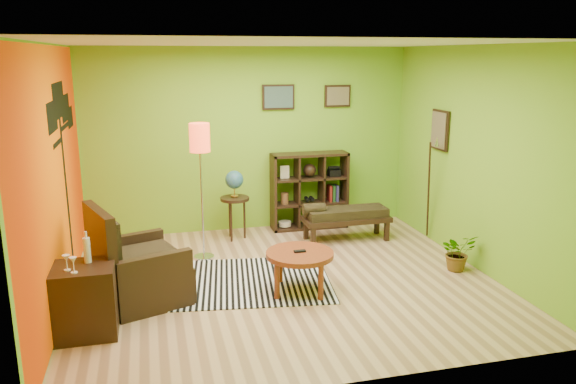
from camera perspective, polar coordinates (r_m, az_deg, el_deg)
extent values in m
plane|color=tan|center=(6.90, -0.36, -9.03)|extent=(5.00, 5.00, 0.00)
cube|color=#77B726|center=(8.66, -3.93, 5.27)|extent=(5.00, 0.04, 2.80)
cube|color=#77B726|center=(4.40, 6.61, -3.17)|extent=(5.00, 0.04, 2.80)
cube|color=#77B726|center=(6.39, -22.71, 1.17)|extent=(0.04, 4.50, 2.80)
cube|color=#77B726|center=(7.48, 18.60, 3.23)|extent=(0.04, 4.50, 2.80)
cube|color=white|center=(6.37, -0.40, 14.89)|extent=(5.00, 4.50, 0.04)
cube|color=#F35F00|center=(6.39, -22.54, 1.18)|extent=(0.01, 4.45, 2.75)
cube|color=black|center=(6.99, -21.50, -0.65)|extent=(0.01, 0.14, 2.10)
cube|color=black|center=(6.34, -22.83, 7.03)|extent=(0.01, 0.65, 0.32)
cube|color=black|center=(6.87, -22.28, 8.62)|extent=(0.01, 0.85, 0.40)
cube|color=black|center=(7.37, -21.67, 7.94)|extent=(0.01, 0.70, 0.32)
cube|color=black|center=(7.73, -21.26, 7.08)|extent=(0.01, 0.50, 0.26)
cube|color=black|center=(8.65, -0.99, 9.62)|extent=(0.50, 0.03, 0.38)
cube|color=#49695E|center=(8.63, -0.95, 9.61)|extent=(0.44, 0.01, 0.32)
cube|color=black|center=(8.92, 5.05, 9.69)|extent=(0.42, 0.03, 0.34)
cube|color=olive|center=(8.89, 5.11, 9.68)|extent=(0.36, 0.01, 0.28)
cube|color=black|center=(8.19, 15.19, 6.10)|extent=(0.03, 0.44, 0.56)
cube|color=olive|center=(8.18, 15.04, 6.09)|extent=(0.01, 0.38, 0.50)
cylinder|color=black|center=(8.29, 14.09, 0.12)|extent=(0.23, 0.34, 1.46)
cone|color=silver|center=(8.02, 14.90, 5.02)|extent=(0.08, 0.09, 0.16)
cube|color=white|center=(6.91, -4.31, -9.01)|extent=(2.21, 1.79, 0.01)
cylinder|color=maroon|center=(6.47, 1.21, -6.34)|extent=(0.78, 0.78, 0.06)
cylinder|color=maroon|center=(6.78, 3.37, -7.57)|extent=(0.06, 0.06, 0.42)
cylinder|color=maroon|center=(6.80, -0.81, -7.49)|extent=(0.06, 0.06, 0.42)
cylinder|color=maroon|center=(6.33, 3.36, -9.18)|extent=(0.06, 0.06, 0.42)
cylinder|color=maroon|center=(6.34, -1.13, -9.09)|extent=(0.06, 0.06, 0.42)
cube|color=black|center=(6.46, 1.21, -6.03)|extent=(0.13, 0.06, 0.02)
cube|color=black|center=(6.54, -14.51, -8.89)|extent=(1.14, 1.13, 0.41)
cube|color=black|center=(6.30, -18.39, -6.57)|extent=(0.39, 0.86, 1.12)
cube|color=black|center=(6.13, -13.26, -9.16)|extent=(0.80, 0.37, 0.65)
cube|color=black|center=(6.87, -15.75, -6.77)|extent=(0.80, 0.37, 0.65)
cube|color=#D2B661|center=(6.45, -14.40, -6.59)|extent=(0.90, 0.89, 0.14)
cube|color=#D2B661|center=(6.26, -17.82, -4.70)|extent=(0.30, 0.65, 0.51)
cube|color=black|center=(5.91, -19.94, -10.29)|extent=(0.59, 0.54, 0.70)
cylinder|color=white|center=(5.82, -19.74, -5.59)|extent=(0.07, 0.07, 0.25)
cylinder|color=white|center=(5.78, -19.86, -4.13)|extent=(0.02, 0.02, 0.07)
cylinder|color=white|center=(5.72, -21.51, -7.39)|extent=(0.06, 0.06, 0.01)
cylinder|color=white|center=(5.70, -21.55, -6.92)|extent=(0.01, 0.01, 0.09)
cone|color=white|center=(5.68, -21.61, -6.25)|extent=(0.07, 0.07, 0.06)
cylinder|color=white|center=(5.63, -20.89, -7.64)|extent=(0.06, 0.06, 0.01)
cylinder|color=white|center=(5.62, -20.94, -7.17)|extent=(0.01, 0.01, 0.09)
cone|color=white|center=(5.59, -21.00, -6.50)|extent=(0.07, 0.07, 0.06)
cylinder|color=silver|center=(7.72, -8.52, -6.55)|extent=(0.28, 0.28, 0.03)
cylinder|color=silver|center=(7.47, -8.75, -0.55)|extent=(0.03, 0.03, 1.70)
cylinder|color=#FE4A21|center=(7.32, -8.97, 5.48)|extent=(0.26, 0.26, 0.37)
cylinder|color=black|center=(8.29, -5.44, -0.68)|extent=(0.43, 0.43, 0.04)
cylinder|color=black|center=(8.38, -4.45, -2.75)|extent=(0.03, 0.03, 0.60)
cylinder|color=black|center=(8.48, -5.93, -2.59)|extent=(0.03, 0.03, 0.60)
cylinder|color=black|center=(8.25, -5.79, -3.05)|extent=(0.03, 0.03, 0.60)
cylinder|color=gold|center=(8.28, -5.44, -0.40)|extent=(0.11, 0.11, 0.02)
cylinder|color=gold|center=(8.26, -5.45, 0.03)|extent=(0.02, 0.02, 0.11)
sphere|color=#1D3C9E|center=(8.22, -5.48, 1.25)|extent=(0.27, 0.27, 0.27)
cube|color=black|center=(8.67, -1.50, -0.09)|extent=(0.04, 0.35, 1.20)
cube|color=black|center=(8.98, 5.74, 0.34)|extent=(0.04, 0.35, 1.20)
cube|color=black|center=(8.96, 2.15, -3.48)|extent=(1.20, 0.35, 0.04)
cube|color=black|center=(8.69, 2.22, 3.85)|extent=(1.20, 0.35, 0.04)
cube|color=black|center=(8.76, 0.93, 0.05)|extent=(0.03, 0.33, 1.12)
cube|color=black|center=(8.86, 3.43, 0.20)|extent=(0.03, 0.33, 1.12)
cube|color=black|center=(8.86, 2.17, -1.13)|extent=(1.12, 0.33, 0.03)
cube|color=black|center=(8.76, 2.20, 1.40)|extent=(1.12, 0.33, 0.03)
cylinder|color=beige|center=(8.84, -0.34, -3.23)|extent=(0.20, 0.20, 0.07)
sphere|color=black|center=(8.74, 2.20, 2.23)|extent=(0.20, 0.20, 0.20)
cube|color=black|center=(8.87, 4.68, 1.97)|extent=(0.18, 0.15, 0.10)
cylinder|color=black|center=(8.83, 1.93, -0.71)|extent=(0.06, 0.12, 0.06)
cylinder|color=black|center=(8.85, 2.42, -0.68)|extent=(0.06, 0.12, 0.06)
ellipsoid|color=#384C26|center=(9.06, 4.59, -2.80)|extent=(0.18, 0.18, 0.09)
cylinder|color=brown|center=(8.73, -0.34, -0.66)|extent=(0.12, 0.12, 0.18)
cube|color=beige|center=(8.64, -0.35, 2.04)|extent=(0.14, 0.03, 0.20)
cube|color=maroon|center=(8.92, 4.22, -0.13)|extent=(0.04, 0.18, 0.26)
cube|color=#1E4C1E|center=(8.94, 4.55, -0.10)|extent=(0.04, 0.18, 0.26)
cube|color=navy|center=(8.95, 4.88, -0.08)|extent=(0.04, 0.18, 0.26)
cube|color=black|center=(8.32, 5.96, -2.76)|extent=(1.28, 0.46, 0.07)
cube|color=#D2B661|center=(8.29, 5.98, -2.09)|extent=(1.19, 0.41, 0.13)
cylinder|color=#D2B661|center=(8.11, 2.65, -1.72)|extent=(0.32, 0.17, 0.16)
cube|color=black|center=(8.74, 9.01, -3.26)|extent=(0.06, 0.06, 0.28)
cube|color=black|center=(8.37, 1.84, -3.87)|extent=(0.06, 0.06, 0.28)
cube|color=black|center=(8.42, 9.99, -3.96)|extent=(0.06, 0.06, 0.28)
cube|color=black|center=(8.03, 2.57, -4.64)|extent=(0.06, 0.06, 0.28)
imported|color=#26661E|center=(7.50, 16.82, -6.23)|extent=(0.46, 0.51, 0.37)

